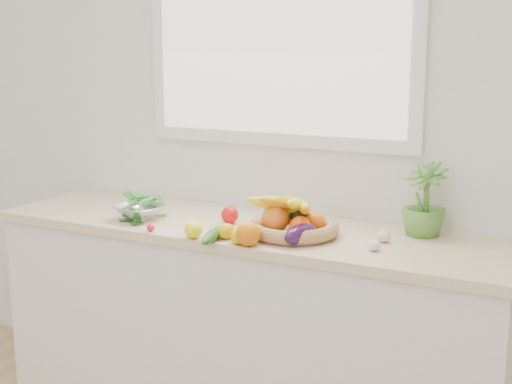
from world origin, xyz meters
The scene contains 20 objects.
back_wall centered at (0.00, 2.25, 1.35)m, with size 4.50×0.02×2.70m, color white.
counter_cabinet centered at (0.00, 1.95, 0.43)m, with size 2.20×0.58×0.86m, color silver.
countertop centered at (0.00, 1.95, 0.88)m, with size 2.24×0.62×0.04m, color beige.
window_frame centered at (0.00, 2.23, 1.75)m, with size 1.30×0.03×1.10m, color white.
window_pane centered at (0.00, 2.21, 1.75)m, with size 1.18×0.01×0.98m, color white.
orange_loose centered at (0.15, 1.67, 0.95)m, with size 0.09×0.09×0.09m, color orange.
lemon_a centered at (-0.09, 1.67, 0.93)m, with size 0.07×0.09×0.07m, color #FAFF0D.
lemon_b centered at (0.03, 1.72, 0.93)m, with size 0.06×0.08×0.06m, color gold.
lemon_c centered at (0.11, 1.68, 0.93)m, with size 0.06×0.08×0.06m, color yellow.
apple centered at (-0.08, 1.94, 0.94)m, with size 0.07×0.07×0.07m, color red.
ginger centered at (0.21, 1.78, 0.92)m, with size 0.11×0.05×0.04m, color tan.
garlic_a centered at (0.59, 1.96, 0.92)m, with size 0.05×0.05×0.05m, color silver.
garlic_b centered at (0.38, 1.94, 0.92)m, with size 0.06×0.06×0.05m, color white.
garlic_c centered at (0.59, 1.83, 0.92)m, with size 0.05×0.05×0.04m, color beige.
eggplant centered at (0.32, 1.79, 0.94)m, with size 0.07×0.20×0.08m, color #2E0E35.
cucumber centered at (0.00, 1.67, 0.92)m, with size 0.04×0.24×0.04m, color #225118.
radish centered at (-0.30, 1.67, 0.92)m, with size 0.03×0.03×0.03m, color red.
potted_herb centered at (0.69, 2.13, 1.04)m, with size 0.17×0.17×0.31m, color #508A32.
fruit_basket centered at (0.24, 1.88, 0.95)m, with size 0.44×0.44×0.19m.
colander_with_spinach centered at (-0.46, 1.81, 0.96)m, with size 0.23×0.23×0.11m.
Camera 1 is at (1.37, -0.61, 1.64)m, focal length 50.00 mm.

